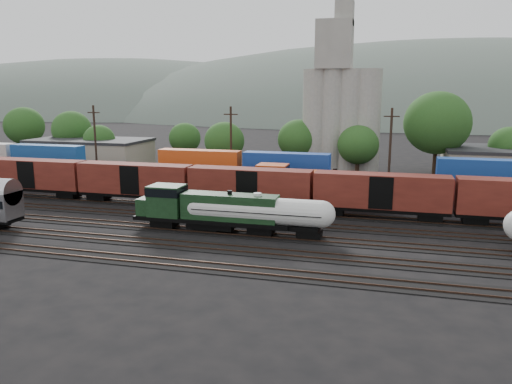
% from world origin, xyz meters
% --- Properties ---
extents(ground, '(600.00, 600.00, 0.00)m').
position_xyz_m(ground, '(0.00, 0.00, 0.00)').
color(ground, black).
extents(tracks, '(180.00, 33.20, 0.20)m').
position_xyz_m(tracks, '(0.00, 0.00, 0.05)').
color(tracks, black).
rests_on(tracks, ground).
extents(green_locomotive, '(16.55, 2.92, 4.38)m').
position_xyz_m(green_locomotive, '(-6.30, -5.00, 2.50)').
color(green_locomotive, black).
rests_on(green_locomotive, ground).
extents(tank_car_a, '(15.58, 2.79, 4.08)m').
position_xyz_m(tank_car_a, '(-0.50, -5.00, 2.44)').
color(tank_car_a, silver).
rests_on(tank_car_a, ground).
extents(orange_locomotive, '(19.07, 3.18, 4.77)m').
position_xyz_m(orange_locomotive, '(2.26, 10.00, 2.71)').
color(orange_locomotive, black).
rests_on(orange_locomotive, ground).
extents(boxcar_string, '(122.80, 2.90, 4.20)m').
position_xyz_m(boxcar_string, '(-11.81, 5.00, 3.12)').
color(boxcar_string, black).
rests_on(boxcar_string, ground).
extents(container_wall, '(164.52, 2.60, 5.80)m').
position_xyz_m(container_wall, '(-3.75, 15.00, 2.68)').
color(container_wall, black).
rests_on(container_wall, ground).
extents(grain_silo, '(13.40, 5.00, 29.00)m').
position_xyz_m(grain_silo, '(3.28, 36.00, 11.26)').
color(grain_silo, '#9F9C92').
rests_on(grain_silo, ground).
extents(industrial_sheds, '(119.38, 17.26, 5.10)m').
position_xyz_m(industrial_sheds, '(6.63, 35.25, 2.56)').
color(industrial_sheds, '#9E937F').
rests_on(industrial_sheds, ground).
extents(tree_band, '(163.09, 18.75, 14.40)m').
position_xyz_m(tree_band, '(13.65, 37.86, 7.42)').
color(tree_band, black).
rests_on(tree_band, ground).
extents(utility_poles, '(122.20, 0.36, 12.00)m').
position_xyz_m(utility_poles, '(0.00, 22.00, 6.21)').
color(utility_poles, black).
rests_on(utility_poles, ground).
extents(distant_hills, '(860.00, 286.00, 130.00)m').
position_xyz_m(distant_hills, '(23.92, 260.00, -20.56)').
color(distant_hills, '#59665B').
rests_on(distant_hills, ground).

